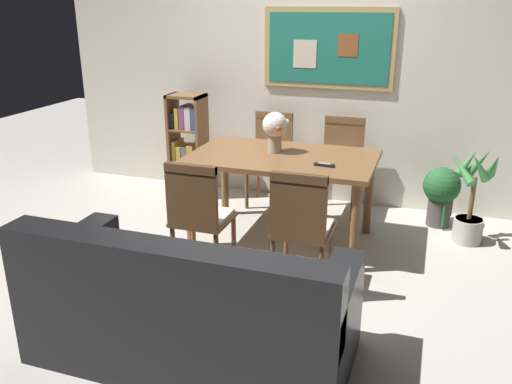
# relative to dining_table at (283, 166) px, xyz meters

# --- Properties ---
(ground_plane) EXTENTS (12.00, 12.00, 0.00)m
(ground_plane) POSITION_rel_dining_table_xyz_m (-0.09, -0.56, -0.66)
(ground_plane) COLOR #B7B2A8
(wall_back_with_painting) EXTENTS (5.20, 0.14, 2.60)m
(wall_back_with_painting) POSITION_rel_dining_table_xyz_m (-0.09, 1.15, 0.65)
(wall_back_with_painting) COLOR silver
(wall_back_with_painting) RESTS_ON ground_plane
(dining_table) EXTENTS (1.51, 0.93, 0.75)m
(dining_table) POSITION_rel_dining_table_xyz_m (0.00, 0.00, 0.00)
(dining_table) COLOR brown
(dining_table) RESTS_ON ground_plane
(dining_chair_far_left) EXTENTS (0.40, 0.41, 0.91)m
(dining_chair_far_left) POSITION_rel_dining_table_xyz_m (-0.36, 0.84, -0.12)
(dining_chair_far_left) COLOR brown
(dining_chair_far_left) RESTS_ON ground_plane
(dining_chair_far_right) EXTENTS (0.40, 0.41, 0.91)m
(dining_chair_far_right) POSITION_rel_dining_table_xyz_m (0.34, 0.84, -0.12)
(dining_chair_far_right) COLOR brown
(dining_chair_far_right) RESTS_ON ground_plane
(dining_chair_near_left) EXTENTS (0.40, 0.41, 0.91)m
(dining_chair_near_left) POSITION_rel_dining_table_xyz_m (-0.38, -0.85, -0.12)
(dining_chair_near_left) COLOR brown
(dining_chair_near_left) RESTS_ON ground_plane
(dining_chair_near_right) EXTENTS (0.40, 0.41, 0.91)m
(dining_chair_near_right) POSITION_rel_dining_table_xyz_m (0.37, -0.81, -0.12)
(dining_chair_near_right) COLOR brown
(dining_chair_near_right) RESTS_ON ground_plane
(leather_couch) EXTENTS (1.80, 0.84, 0.84)m
(leather_couch) POSITION_rel_dining_table_xyz_m (-0.04, -1.74, -0.35)
(leather_couch) COLOR black
(leather_couch) RESTS_ON ground_plane
(bookshelf) EXTENTS (0.36, 0.28, 1.06)m
(bookshelf) POSITION_rel_dining_table_xyz_m (-1.25, 0.79, -0.15)
(bookshelf) COLOR brown
(bookshelf) RESTS_ON ground_plane
(potted_ivy) EXTENTS (0.33, 0.33, 0.55)m
(potted_ivy) POSITION_rel_dining_table_xyz_m (1.28, 0.76, -0.34)
(potted_ivy) COLOR #4C4742
(potted_ivy) RESTS_ON ground_plane
(potted_palm) EXTENTS (0.43, 0.42, 0.83)m
(potted_palm) POSITION_rel_dining_table_xyz_m (1.52, 0.46, -0.32)
(potted_palm) COLOR #B2ADA3
(potted_palm) RESTS_ON ground_plane
(flower_vase) EXTENTS (0.22, 0.21, 0.34)m
(flower_vase) POSITION_rel_dining_table_xyz_m (-0.08, 0.07, 0.30)
(flower_vase) COLOR tan
(flower_vase) RESTS_ON dining_table
(tv_remote) EXTENTS (0.16, 0.05, 0.02)m
(tv_remote) POSITION_rel_dining_table_xyz_m (0.39, -0.19, 0.11)
(tv_remote) COLOR black
(tv_remote) RESTS_ON dining_table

